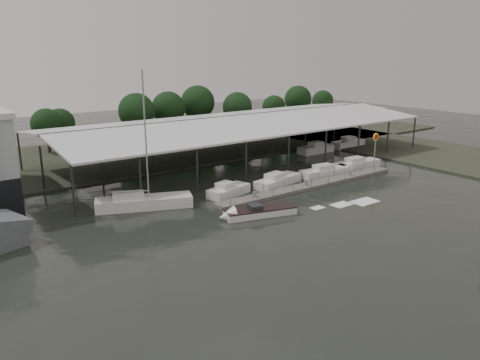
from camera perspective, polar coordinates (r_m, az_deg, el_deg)
ground at (r=41.96m, az=3.88°, el=-7.34°), size 200.00×200.00×0.00m
land_strip_far at (r=77.34m, az=-16.76°, el=2.72°), size 140.00×30.00×0.30m
land_strip_east at (r=82.15m, az=23.66°, el=2.79°), size 20.00×60.00×0.30m
covered_boat_shed at (r=71.93m, az=-0.23°, el=7.35°), size 58.24×24.00×6.96m
floating_dock at (r=58.52m, az=8.71°, el=-0.65°), size 28.00×2.00×1.40m
shell_fuel_sign at (r=66.57m, az=16.17°, el=4.16°), size 1.10×0.18×5.55m
distant_commercial_buildings at (r=113.11m, az=12.07°, el=7.76°), size 22.00×8.00×4.00m
white_sailboat at (r=51.09m, az=-11.79°, el=-2.65°), size 10.36×6.25×14.71m
speedboat_underway at (r=47.59m, az=1.76°, el=-4.01°), size 18.74×6.80×2.00m
moored_cruiser_0 at (r=54.34m, az=-1.45°, el=-1.28°), size 5.83×3.49×1.70m
moored_cruiser_1 at (r=58.64m, az=4.58°, el=-0.07°), size 7.59×3.85×1.70m
moored_cruiser_2 at (r=63.89m, az=10.38°, el=1.02°), size 7.84×2.95×1.70m
moored_cruiser_3 at (r=69.12m, az=14.01°, el=1.90°), size 7.80×2.63×1.70m
horizon_tree_line at (r=91.76m, az=-4.23°, el=8.84°), size 67.16×11.04×9.90m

